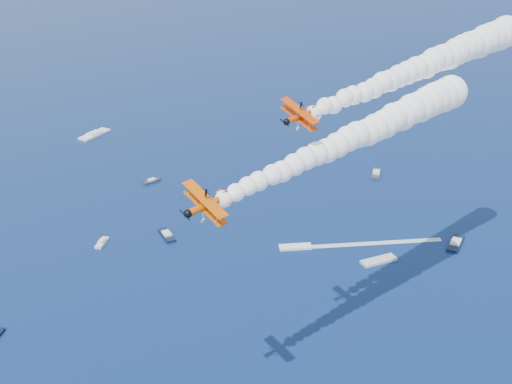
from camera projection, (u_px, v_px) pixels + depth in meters
biplane_lead at (300, 116)px, 116.82m from camera, size 8.64×10.32×7.71m
biplane_trail at (207, 205)px, 105.97m from camera, size 9.86×11.82×8.89m
smoke_trail_lead at (421, 67)px, 135.24m from camera, size 67.69×25.39×12.00m
smoke_trail_trail at (352, 138)px, 124.39m from camera, size 67.69×25.39×12.00m
spectator_boats at (49, 236)px, 200.33m from camera, size 215.90×186.39×0.70m
boat_wakes at (137, 332)px, 160.20m from camera, size 167.94×38.03×0.04m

